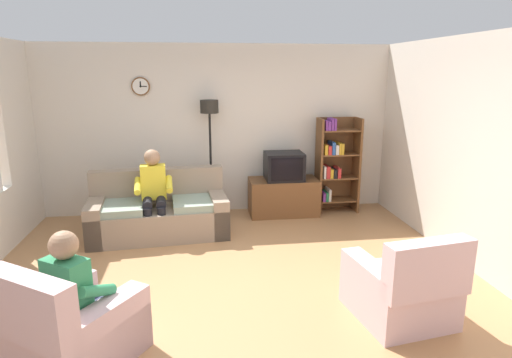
% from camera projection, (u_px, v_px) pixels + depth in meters
% --- Properties ---
extents(ground_plane, '(12.00, 12.00, 0.00)m').
position_uv_depth(ground_plane, '(233.00, 282.00, 4.78)').
color(ground_plane, '#B27F51').
extents(back_wall_assembly, '(6.20, 0.17, 2.70)m').
position_uv_depth(back_wall_assembly, '(218.00, 130.00, 7.01)').
color(back_wall_assembly, silver).
rests_on(back_wall_assembly, ground_plane).
extents(right_wall, '(0.12, 5.80, 2.70)m').
position_uv_depth(right_wall, '(486.00, 156.00, 4.83)').
color(right_wall, silver).
rests_on(right_wall, ground_plane).
extents(couch, '(1.97, 1.03, 0.90)m').
position_uv_depth(couch, '(159.00, 213.00, 6.12)').
color(couch, gray).
rests_on(couch, ground_plane).
extents(tv_stand, '(1.10, 0.56, 0.59)m').
position_uv_depth(tv_stand, '(283.00, 197.00, 7.01)').
color(tv_stand, brown).
rests_on(tv_stand, ground_plane).
extents(tv, '(0.60, 0.49, 0.44)m').
position_uv_depth(tv, '(284.00, 166.00, 6.86)').
color(tv, black).
rests_on(tv, tv_stand).
extents(bookshelf, '(0.68, 0.36, 1.55)m').
position_uv_depth(bookshelf, '(335.00, 163.00, 7.06)').
color(bookshelf, brown).
rests_on(bookshelf, ground_plane).
extents(floor_lamp, '(0.28, 0.28, 1.85)m').
position_uv_depth(floor_lamp, '(210.00, 126.00, 6.67)').
color(floor_lamp, black).
rests_on(floor_lamp, ground_plane).
extents(armchair_near_window, '(1.16, 1.18, 0.90)m').
position_uv_depth(armchair_near_window, '(73.00, 330.00, 3.40)').
color(armchair_near_window, beige).
rests_on(armchair_near_window, ground_plane).
extents(armchair_near_bookshelf, '(0.93, 0.99, 0.90)m').
position_uv_depth(armchair_near_bookshelf, '(402.00, 290.00, 4.04)').
color(armchair_near_bookshelf, beige).
rests_on(armchair_near_bookshelf, ground_plane).
extents(person_on_couch, '(0.54, 0.56, 1.24)m').
position_uv_depth(person_on_couch, '(154.00, 189.00, 5.91)').
color(person_on_couch, yellow).
rests_on(person_on_couch, ground_plane).
extents(person_in_left_armchair, '(0.61, 0.64, 1.12)m').
position_uv_depth(person_in_left_armchair, '(78.00, 289.00, 3.40)').
color(person_in_left_armchair, '#338C59').
rests_on(person_in_left_armchair, ground_plane).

